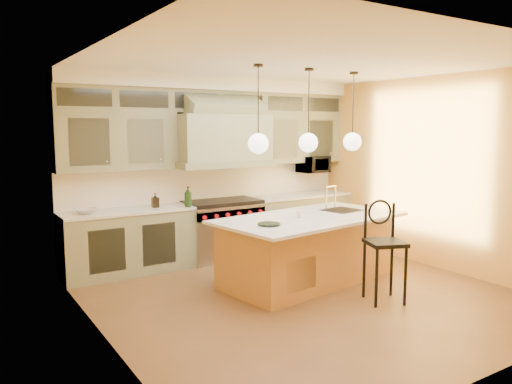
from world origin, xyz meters
TOP-DOWN VIEW (x-y plane):
  - floor at (0.00, 0.00)m, footprint 5.00×5.00m
  - ceiling at (0.00, 0.00)m, footprint 5.00×5.00m
  - wall_back at (0.00, 2.50)m, footprint 5.00×0.00m
  - wall_front at (0.00, -2.50)m, footprint 5.00×0.00m
  - wall_left at (-2.50, 0.00)m, footprint 0.00×5.00m
  - wall_right at (2.50, 0.00)m, footprint 0.00×5.00m
  - back_cabinetry at (0.00, 2.23)m, footprint 5.00×0.77m
  - range at (0.00, 2.14)m, footprint 1.20×0.74m
  - kitchen_island at (0.41, 0.45)m, footprint 2.77×1.72m
  - counter_stool at (0.71, -0.67)m, footprint 0.56×0.56m
  - microwave at (1.95, 2.25)m, footprint 0.54×0.37m
  - oil_bottle_a at (-0.70, 1.92)m, footprint 0.14×0.14m
  - oil_bottle_b at (-1.13, 2.15)m, footprint 0.10×0.11m
  - fruit_bowl at (-2.14, 2.15)m, footprint 0.32×0.32m
  - cup at (0.23, 0.41)m, footprint 0.12×0.12m
  - pendant_left at (-0.40, 0.45)m, footprint 0.26×0.26m
  - pendant_center at (0.40, 0.45)m, footprint 0.26×0.26m
  - pendant_right at (1.20, 0.45)m, footprint 0.26×0.26m

SIDE VIEW (x-z plane):
  - floor at x=0.00m, z-range 0.00..0.00m
  - kitchen_island at x=0.41m, z-range -0.20..1.15m
  - range at x=0.00m, z-range 0.01..0.97m
  - counter_stool at x=0.71m, z-range 0.09..1.33m
  - cup at x=0.23m, z-range 0.92..1.02m
  - fruit_bowl at x=-2.14m, z-range 0.94..1.01m
  - oil_bottle_b at x=-1.13m, z-range 0.94..1.16m
  - oil_bottle_a at x=-0.70m, z-range 0.94..1.25m
  - back_cabinetry at x=0.00m, z-range -0.02..2.88m
  - microwave at x=1.95m, z-range 1.30..1.60m
  - wall_back at x=0.00m, z-range -1.05..3.95m
  - wall_front at x=0.00m, z-range -1.05..3.95m
  - wall_left at x=-2.50m, z-range -1.05..3.95m
  - wall_right at x=2.50m, z-range -1.05..3.95m
  - pendant_left at x=-0.40m, z-range 1.39..2.50m
  - pendant_center at x=0.40m, z-range 1.39..2.50m
  - pendant_right at x=1.20m, z-range 1.39..2.50m
  - ceiling at x=0.00m, z-range 2.90..2.90m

